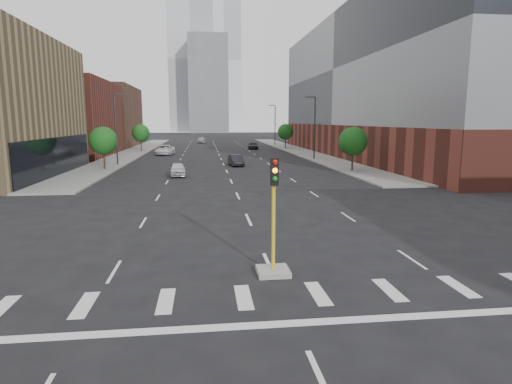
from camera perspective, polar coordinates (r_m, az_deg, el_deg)
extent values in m
cube|color=gray|center=(81.33, -15.81, 5.21)|extent=(5.00, 92.00, 0.15)
cube|color=gray|center=(82.24, 5.41, 5.57)|extent=(5.00, 92.00, 0.15)
cube|color=brown|center=(76.38, -26.36, 8.78)|extent=(20.00, 22.00, 12.00)
cube|color=brown|center=(101.30, -21.50, 9.33)|extent=(20.00, 24.00, 13.00)
cube|color=brown|center=(73.56, 19.00, 6.52)|extent=(24.00, 70.00, 5.00)
cube|color=slate|center=(73.90, 19.48, 15.06)|extent=(24.00, 70.00, 17.00)
cube|color=#B2B7BC|center=(228.12, -8.61, 16.81)|extent=(22.00, 22.00, 70.00)
cube|color=#B2B7BC|center=(268.65, -4.38, 16.84)|extent=(20.00, 20.00, 80.00)
cube|color=slate|center=(206.82, -6.39, 14.00)|extent=(18.00, 18.00, 44.00)
cube|color=#999993|center=(16.36, 2.29, -10.52)|extent=(1.20, 1.20, 0.20)
cylinder|color=gold|center=(15.86, 2.33, -4.74)|extent=(0.14, 0.14, 3.20)
cube|color=black|center=(15.30, 2.49, 2.74)|extent=(0.28, 0.18, 1.00)
sphere|color=red|center=(15.16, 2.56, 4.01)|extent=(0.18, 0.18, 0.18)
sphere|color=orange|center=(15.19, 2.56, 2.88)|extent=(0.18, 0.18, 0.18)
sphere|color=#0C7F19|center=(15.23, 2.55, 1.76)|extent=(0.18, 0.18, 0.18)
cylinder|color=#2D2D30|center=(63.23, 7.82, 8.35)|extent=(0.20, 0.20, 9.00)
cube|color=#2D2D30|center=(63.11, 7.19, 12.45)|extent=(1.40, 0.22, 0.15)
cylinder|color=#2D2D30|center=(97.49, 2.56, 8.82)|extent=(0.20, 0.20, 9.00)
cube|color=#2D2D30|center=(97.41, 2.11, 11.47)|extent=(1.40, 0.22, 0.15)
cylinder|color=#2D2D30|center=(57.25, -18.18, 7.86)|extent=(0.20, 0.20, 9.00)
cube|color=#2D2D30|center=(57.18, -17.61, 12.40)|extent=(1.40, 0.22, 0.15)
cylinder|color=#382619|center=(52.65, -19.56, 3.88)|extent=(0.20, 0.20, 1.75)
sphere|color=#154F18|center=(52.49, -19.70, 6.46)|extent=(3.20, 3.20, 3.20)
cylinder|color=#382619|center=(82.11, -15.04, 5.94)|extent=(0.20, 0.20, 1.75)
sphere|color=#154F18|center=(82.01, -15.11, 7.60)|extent=(3.20, 3.20, 3.20)
cylinder|color=#382619|center=(49.24, 12.71, 3.85)|extent=(0.20, 0.20, 1.75)
sphere|color=#154F18|center=(49.07, 12.81, 6.61)|extent=(3.20, 3.20, 3.20)
cylinder|color=#382619|center=(87.85, 3.94, 6.46)|extent=(0.20, 0.20, 1.75)
sphere|color=#154F18|center=(87.76, 3.96, 8.01)|extent=(3.20, 3.20, 3.20)
imported|color=silver|center=(45.04, -10.40, 2.99)|extent=(1.90, 4.16, 1.38)
imported|color=black|center=(54.46, -2.69, 4.25)|extent=(1.92, 4.39, 1.40)
imported|color=silver|center=(73.61, -12.02, 5.52)|extent=(3.05, 6.00, 1.63)
imported|color=black|center=(86.14, -0.38, 6.19)|extent=(2.21, 4.77, 1.35)
imported|color=#A6A5AA|center=(109.86, -7.29, 6.90)|extent=(2.11, 4.75, 1.59)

